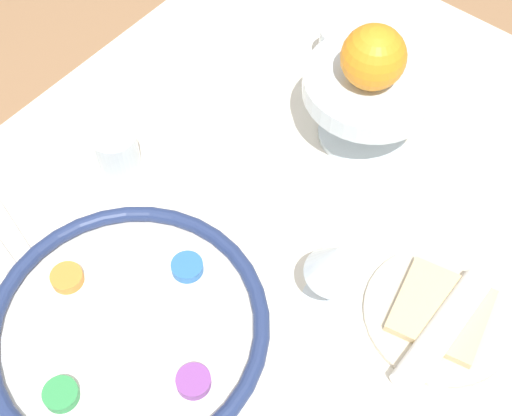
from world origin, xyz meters
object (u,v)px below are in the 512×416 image
at_px(seder_plate, 128,328).
at_px(wine_glass, 336,263).
at_px(fruit_stand, 369,92).
at_px(cup_mid, 338,47).
at_px(bread_plate, 440,313).
at_px(orange_fruit, 373,57).
at_px(cup_far, 117,152).
at_px(napkin_roll, 442,331).

height_order(seder_plate, wine_glass, wine_glass).
distance_m(wine_glass, fruit_stand, 0.27).
relative_size(wine_glass, fruit_stand, 0.71).
bearing_deg(seder_plate, cup_mid, 7.63).
bearing_deg(cup_mid, bread_plate, -127.86).
xyz_separation_m(orange_fruit, cup_mid, (0.10, 0.11, -0.13)).
relative_size(fruit_stand, cup_mid, 2.57).
distance_m(fruit_stand, orange_fruit, 0.07).
relative_size(seder_plate, wine_glass, 2.63).
bearing_deg(fruit_stand, wine_glass, -153.82).
bearing_deg(cup_mid, wine_glass, -145.61).
bearing_deg(cup_far, wine_glass, -87.07).
height_order(fruit_stand, napkin_roll, fruit_stand).
bearing_deg(fruit_stand, cup_far, 139.30).
bearing_deg(cup_far, seder_plate, -132.42).
distance_m(orange_fruit, napkin_roll, 0.35).
distance_m(orange_fruit, cup_mid, 0.20).
xyz_separation_m(seder_plate, wine_glass, (0.19, -0.16, 0.08)).
relative_size(orange_fruit, cup_mid, 1.19).
bearing_deg(bread_plate, cup_mid, 52.14).
bearing_deg(cup_mid, fruit_stand, -129.97).
xyz_separation_m(seder_plate, orange_fruit, (0.42, -0.04, 0.15)).
bearing_deg(fruit_stand, orange_fruit, -172.10).
height_order(fruit_stand, cup_mid, fruit_stand).
xyz_separation_m(wine_glass, cup_mid, (0.34, 0.23, -0.06)).
xyz_separation_m(wine_glass, cup_far, (-0.02, 0.35, -0.06)).
xyz_separation_m(seder_plate, cup_mid, (0.53, 0.07, 0.02)).
distance_m(bread_plate, napkin_roll, 0.03).
xyz_separation_m(wine_glass, bread_plate, (0.07, -0.12, -0.09)).
bearing_deg(wine_glass, cup_far, 92.93).
height_order(orange_fruit, bread_plate, orange_fruit).
height_order(wine_glass, cup_far, wine_glass).
xyz_separation_m(wine_glass, orange_fruit, (0.24, 0.12, 0.07)).
bearing_deg(bread_plate, wine_glass, 120.48).
bearing_deg(bread_plate, napkin_roll, -148.85).
xyz_separation_m(napkin_roll, cup_mid, (0.30, 0.36, 0.02)).
bearing_deg(cup_mid, napkin_roll, -129.10).
relative_size(fruit_stand, orange_fruit, 2.15).
xyz_separation_m(seder_plate, napkin_roll, (0.23, -0.29, 0.00)).
relative_size(bread_plate, cup_mid, 2.63).
height_order(wine_glass, cup_mid, wine_glass).
relative_size(wine_glass, cup_far, 1.82).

